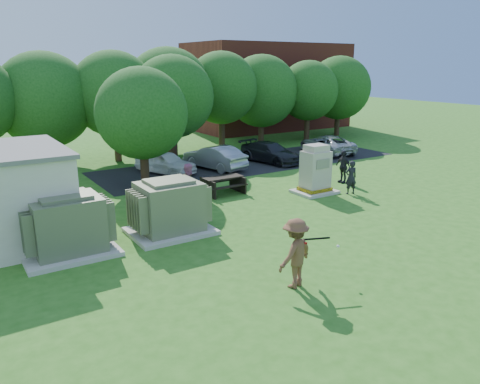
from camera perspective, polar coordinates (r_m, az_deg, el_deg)
ground at (r=15.80m, az=7.96°, el=-7.82°), size 120.00×120.00×0.00m
brick_building at (r=46.94m, az=3.33°, el=12.75°), size 15.00×8.00×8.00m
parking_strip at (r=30.16m, az=1.40°, el=3.60°), size 20.00×6.00×0.01m
transformer_left at (r=16.56m, az=-20.31°, el=-3.97°), size 3.00×2.40×2.07m
transformer_right at (r=17.63m, az=-8.57°, el=-1.99°), size 3.00×2.40×2.07m
generator_cabinet at (r=23.15m, az=9.17°, el=2.40°), size 1.97×1.61×2.40m
picnic_table at (r=22.88m, az=-2.08°, el=1.09°), size 1.97×1.48×0.84m
batter at (r=13.39m, az=6.75°, el=-7.42°), size 1.48×1.09×2.04m
person_by_generator at (r=23.36m, az=13.38°, el=1.74°), size 0.69×0.54×1.66m
person_at_picnic at (r=21.00m, az=-6.19°, el=0.91°), size 1.18×1.12×1.92m
person_walking_right at (r=25.52m, az=12.45°, el=3.05°), size 0.46×1.04×1.75m
car_white at (r=27.42m, az=-9.08°, el=3.59°), size 2.99×4.13×1.31m
car_silver_a at (r=28.29m, az=-3.13°, el=4.25°), size 2.48×4.55×1.42m
car_dark at (r=30.25m, az=3.71°, el=4.84°), size 2.62×4.69×1.29m
car_silver_b at (r=33.79m, az=10.55°, el=5.74°), size 2.70×4.87×1.29m
batting_equipment at (r=13.66m, az=9.37°, el=-5.92°), size 1.49×0.37×0.45m
tree_row at (r=31.58m, az=-11.91°, el=11.42°), size 41.30×13.30×7.30m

